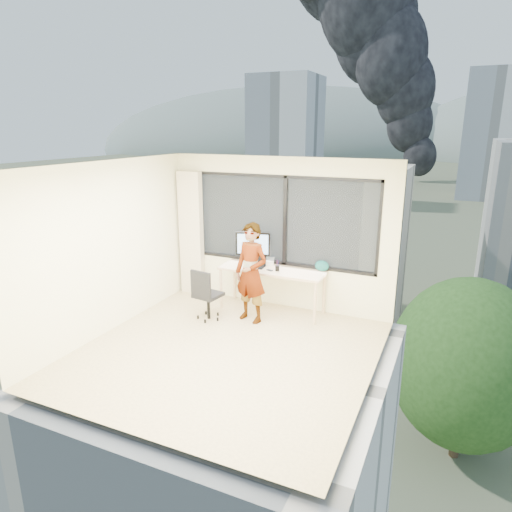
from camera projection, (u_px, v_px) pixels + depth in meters
The scene contains 24 objects.
floor at pixel (227, 352), 6.43m from camera, with size 4.00×4.00×0.01m, color beige.
ceiling at pixel (223, 165), 5.71m from camera, with size 4.00×4.00×0.01m, color white.
wall_front at pixel (126, 320), 4.32m from camera, with size 4.00×0.01×2.60m, color #F9F1C0.
wall_left at pixel (108, 248), 6.86m from camera, with size 0.01×4.00×2.60m, color #F9F1C0.
wall_right at pixel (377, 285), 5.28m from camera, with size 0.01×4.00×2.60m, color #F9F1C0.
window_wall at pixel (283, 221), 7.74m from camera, with size 3.30×0.16×1.55m, color black, non-canonical shape.
curtain at pixel (191, 234), 8.44m from camera, with size 0.45×0.14×2.30m, color beige.
desk at pixel (272, 290), 7.78m from camera, with size 1.80×0.60×0.75m, color beige.
chair at pixel (208, 293), 7.42m from camera, with size 0.45×0.45×0.89m, color black, non-canonical shape.
person at pixel (251, 273), 7.26m from camera, with size 0.59×0.39×1.63m, color #2D2D33.
monitor at pixel (253, 249), 7.79m from camera, with size 0.60×0.13×0.60m, color black, non-canonical shape.
game_console at pixel (264, 261), 7.98m from camera, with size 0.34×0.29×0.08m, color white.
laptop at pixel (255, 261), 7.76m from camera, with size 0.31×0.33×0.20m, color black, non-canonical shape.
cellphone at pixel (270, 270), 7.59m from camera, with size 0.11×0.05×0.01m, color black.
pen_cup at pixel (277, 268), 7.57m from camera, with size 0.07×0.07×0.09m, color black.
handbag at pixel (322, 266), 7.54m from camera, with size 0.24×0.12×0.18m, color #0B4742.
exterior_ground at pixel (448, 196), 115.41m from camera, with size 400.00×400.00×0.04m, color #515B3D.
near_bldg_a at pixel (300, 251), 38.20m from camera, with size 16.00×12.00×14.00m, color #EEE0C7.
far_tower_a at pixel (286, 140), 103.52m from camera, with size 14.00×14.00×28.00m, color silver.
far_tower_b at pixel (492, 136), 108.12m from camera, with size 13.00×13.00×30.00m, color silver.
far_tower_d at pixel (275, 144), 162.43m from camera, with size 16.00×14.00×22.00m, color silver.
hill_a at pixel (286, 150), 338.16m from camera, with size 288.00×216.00×90.00m, color slate.
tree_a at pixel (179, 304), 34.79m from camera, with size 7.00×7.00×8.00m, color #264A18, non-canonical shape.
tree_b at pixel (464, 382), 23.22m from camera, with size 7.60×7.60×9.00m, color #264A18, non-canonical shape.
Camera 1 is at (2.77, -5.12, 3.07)m, focal length 31.85 mm.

